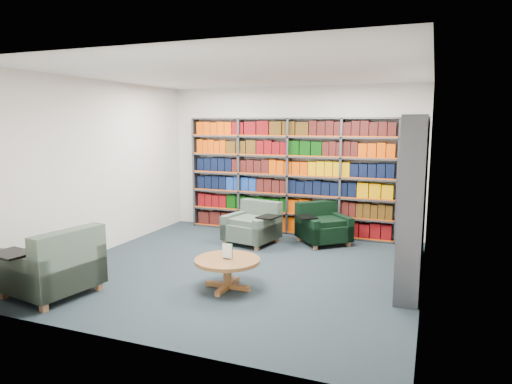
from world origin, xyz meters
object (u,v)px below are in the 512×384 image
(chair_teal_left, at_px, (254,226))
(chair_teal_front, at_px, (55,269))
(chair_green_right, at_px, (321,227))
(coffee_table, at_px, (227,265))

(chair_teal_left, bearing_deg, chair_teal_front, -112.76)
(chair_teal_left, relative_size, chair_teal_front, 0.86)
(chair_green_right, distance_m, chair_teal_front, 4.43)
(chair_teal_front, bearing_deg, chair_green_right, 56.06)
(chair_teal_left, distance_m, chair_teal_front, 3.51)
(chair_teal_left, xyz_separation_m, coffee_table, (0.52, -2.25, 0.02))
(chair_teal_left, height_order, chair_green_right, chair_teal_left)
(chair_green_right, bearing_deg, coffee_table, -102.56)
(chair_teal_front, height_order, coffee_table, chair_teal_front)
(chair_teal_left, distance_m, coffee_table, 2.31)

